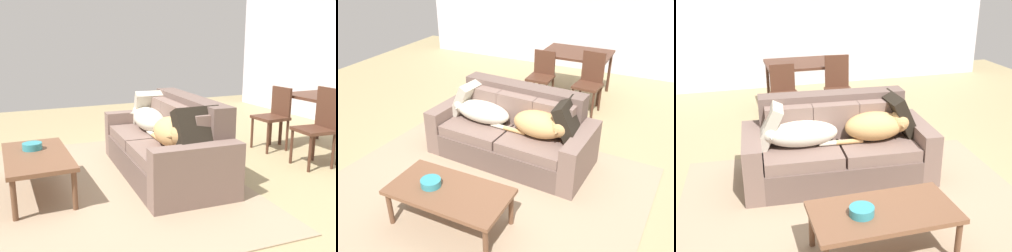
{
  "view_description": "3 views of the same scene",
  "coord_description": "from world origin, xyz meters",
  "views": [
    {
      "loc": [
        3.65,
        -1.63,
        1.53
      ],
      "look_at": [
        0.11,
        0.01,
        0.63
      ],
      "focal_mm": 40.33,
      "sensor_mm": 36.0,
      "label": 1
    },
    {
      "loc": [
        1.56,
        -3.53,
        2.53
      ],
      "look_at": [
        -0.15,
        -0.03,
        0.49
      ],
      "focal_mm": 38.5,
      "sensor_mm": 36.0,
      "label": 2
    },
    {
      "loc": [
        -1.21,
        -3.95,
        2.23
      ],
      "look_at": [
        -0.06,
        0.06,
        0.61
      ],
      "focal_mm": 44.85,
      "sensor_mm": 36.0,
      "label": 3
    }
  ],
  "objects": [
    {
      "name": "area_rug",
      "position": [
        -0.13,
        -0.83,
        0.01
      ],
      "size": [
        3.63,
        3.38,
        0.01
      ],
      "primitive_type": "cube",
      "rotation": [
        0.0,
        0.0,
        -0.07
      ],
      "color": "#9F866A",
      "rests_on": "ground"
    },
    {
      "name": "dog_on_left_cushion",
      "position": [
        -0.55,
        0.04,
        0.58
      ],
      "size": [
        0.92,
        0.37,
        0.27
      ],
      "rotation": [
        0.0,
        0.0,
        -0.07
      ],
      "color": "beige",
      "rests_on": "couch"
    },
    {
      "name": "coffee_table",
      "position": [
        -0.13,
        -1.32,
        0.38
      ],
      "size": [
        1.16,
        0.61,
        0.42
      ],
      "color": "brown",
      "rests_on": "ground"
    },
    {
      "name": "dog_on_right_cushion",
      "position": [
        0.3,
        -0.01,
        0.6
      ],
      "size": [
        0.83,
        0.42,
        0.31
      ],
      "rotation": [
        0.0,
        0.0,
        -0.07
      ],
      "color": "tan",
      "rests_on": "couch"
    },
    {
      "name": "bowl_on_coffee_table",
      "position": [
        -0.32,
        -1.33,
        0.46
      ],
      "size": [
        0.2,
        0.2,
        0.07
      ],
      "primitive_type": "cylinder",
      "color": "teal",
      "rests_on": "coffee_table"
    },
    {
      "name": "throw_pillow_by_right_arm",
      "position": [
        0.59,
        0.12,
        0.66
      ],
      "size": [
        0.34,
        0.48,
        0.49
      ],
      "primitive_type": "cube",
      "rotation": [
        0.0,
        -0.46,
        0.02
      ],
      "color": "black",
      "rests_on": "couch"
    },
    {
      "name": "dining_table",
      "position": [
        -0.03,
        2.52,
        0.69
      ],
      "size": [
        1.15,
        0.85,
        0.77
      ],
      "color": "#4D2C1E",
      "rests_on": "ground"
    },
    {
      "name": "throw_pillow_by_left_arm",
      "position": [
        -0.83,
        0.21,
        0.65
      ],
      "size": [
        0.36,
        0.5,
        0.47
      ],
      "primitive_type": "cube",
      "rotation": [
        0.0,
        0.45,
        -0.11
      ],
      "color": "#B9B09E",
      "rests_on": "couch"
    },
    {
      "name": "dining_chair_near_right",
      "position": [
        0.38,
        1.9,
        0.53
      ],
      "size": [
        0.44,
        0.44,
        0.96
      ],
      "rotation": [
        0.0,
        0.0,
        -0.1
      ],
      "color": "#4D2C1E",
      "rests_on": "ground"
    },
    {
      "name": "ground_plane",
      "position": [
        0.0,
        0.0,
        0.0
      ],
      "size": [
        10.0,
        10.0,
        0.0
      ],
      "primitive_type": "plane",
      "color": "tan"
    },
    {
      "name": "back_partition",
      "position": [
        0.0,
        4.0,
        1.35
      ],
      "size": [
        8.0,
        0.12,
        2.7
      ],
      "primitive_type": "cube",
      "color": "silver",
      "rests_on": "ground"
    },
    {
      "name": "dining_chair_near_left",
      "position": [
        -0.43,
        1.9,
        0.5
      ],
      "size": [
        0.41,
        0.41,
        0.88
      ],
      "rotation": [
        0.0,
        0.0,
        0.02
      ],
      "color": "#4D2C1E",
      "rests_on": "ground"
    },
    {
      "name": "couch",
      "position": [
        -0.12,
        0.11,
        0.34
      ],
      "size": [
        2.07,
        1.04,
        0.89
      ],
      "rotation": [
        0.0,
        0.0,
        -0.07
      ],
      "color": "brown",
      "rests_on": "ground"
    }
  ]
}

